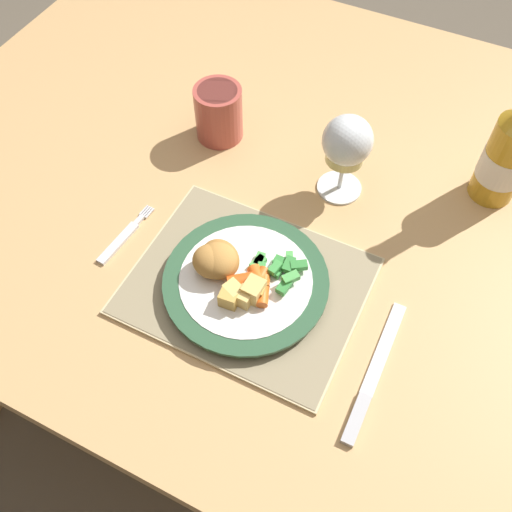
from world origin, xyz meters
name	(u,v)px	position (x,y,z in m)	size (l,w,h in m)	color
ground_plane	(273,360)	(0.00, 0.00, 0.00)	(6.00, 6.00, 0.00)	brown
dining_table	(282,207)	(0.00, 0.00, 0.66)	(1.32, 1.03, 0.74)	tan
placemat	(247,285)	(0.04, -0.22, 0.74)	(0.33, 0.26, 0.01)	#CCB789
dinner_plate	(246,282)	(0.04, -0.22, 0.76)	(0.24, 0.24, 0.02)	white
breaded_croquettes	(219,261)	(0.00, -0.23, 0.79)	(0.08, 0.09, 0.04)	#B77F3D
green_beans_pile	(278,269)	(0.08, -0.19, 0.77)	(0.08, 0.07, 0.02)	#338438
glazed_carrots	(254,283)	(0.06, -0.23, 0.78)	(0.07, 0.06, 0.02)	orange
fork	(122,238)	(-0.17, -0.23, 0.74)	(0.03, 0.13, 0.01)	silver
table_knife	(370,382)	(0.25, -0.28, 0.74)	(0.02, 0.22, 0.01)	silver
wine_glass	(347,145)	(0.09, 0.02, 0.84)	(0.08, 0.08, 0.15)	silver
bottle	(510,152)	(0.32, 0.12, 0.83)	(0.07, 0.07, 0.25)	gold
roast_potatoes	(244,293)	(0.05, -0.25, 0.78)	(0.06, 0.05, 0.03)	#E5BC66
drinking_cup	(219,112)	(-0.14, 0.04, 0.79)	(0.08, 0.08, 0.10)	#B24C42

